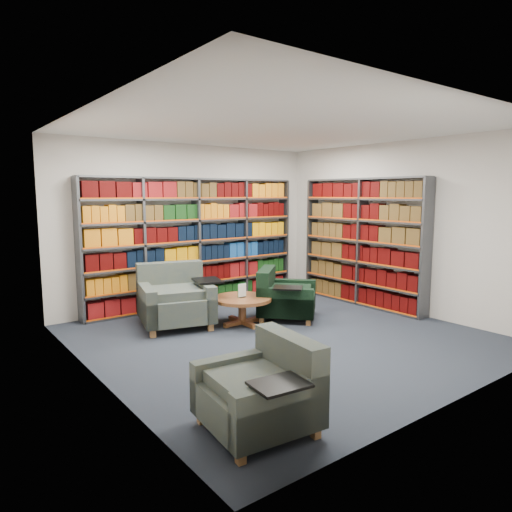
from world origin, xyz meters
TOP-DOWN VIEW (x-y plane):
  - room_shell at (0.00, 0.00)m, footprint 5.02×5.02m
  - bookshelf_back at (0.00, 2.34)m, footprint 4.00×0.28m
  - bookshelf_right at (2.34, 0.60)m, footprint 0.28×2.50m
  - chair_teal_left at (-0.91, 1.41)m, footprint 1.30×1.22m
  - chair_green_right at (0.61, 0.73)m, footprint 1.21×1.21m
  - chair_teal_front at (-1.72, -1.81)m, footprint 0.92×1.03m
  - coffee_table at (-0.10, 0.80)m, footprint 0.88×0.88m

SIDE VIEW (x-z plane):
  - chair_teal_front at x=-1.72m, z-range -0.07..0.69m
  - chair_green_right at x=0.61m, z-range -0.08..0.70m
  - coffee_table at x=-0.10m, z-range 0.02..0.64m
  - chair_teal_left at x=-0.91m, z-range -0.09..0.82m
  - bookshelf_back at x=0.00m, z-range 0.00..2.20m
  - bookshelf_right at x=2.34m, z-range 0.00..2.20m
  - room_shell at x=0.00m, z-range -0.01..2.81m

